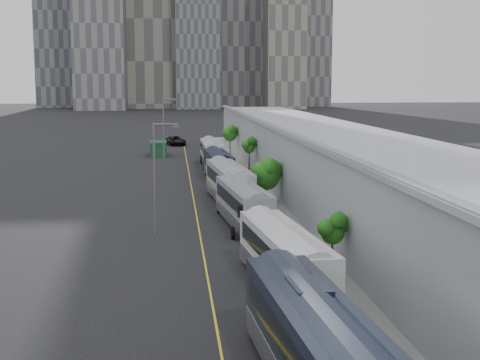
{
  "coord_description": "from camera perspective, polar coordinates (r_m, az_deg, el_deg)",
  "views": [
    {
      "loc": [
        -3.42,
        -3.53,
        11.61
      ],
      "look_at": [
        2.48,
        55.69,
        3.0
      ],
      "focal_mm": 50.0,
      "sensor_mm": 36.0,
      "label": 1
    }
  ],
  "objects": [
    {
      "name": "sidewalk",
      "position": [
        60.93,
        6.18,
        -2.74
      ],
      "size": [
        10.0,
        170.0,
        0.12
      ],
      "primitive_type": "cube",
      "color": "gray",
      "rests_on": "ground"
    },
    {
      "name": "lane_line",
      "position": [
        59.7,
        -3.74,
        -2.99
      ],
      "size": [
        0.12,
        160.0,
        0.02
      ],
      "primitive_type": "cube",
      "color": "gold",
      "rests_on": "ground"
    },
    {
      "name": "depot",
      "position": [
        61.32,
        9.88,
        0.52
      ],
      "size": [
        12.45,
        160.4,
        7.2
      ],
      "color": "gray",
      "rests_on": "ground"
    },
    {
      "name": "skyline",
      "position": [
        330.03,
        -5.76,
        15.03
      ],
      "size": [
        145.0,
        64.0,
        120.0
      ],
      "color": "slate",
      "rests_on": "ground"
    },
    {
      "name": "bus_1",
      "position": [
        25.26,
        6.56,
        -14.9
      ],
      "size": [
        3.7,
        14.0,
        4.05
      ],
      "rotation": [
        0.0,
        0.0,
        0.07
      ],
      "color": "black",
      "rests_on": "ground"
    },
    {
      "name": "bus_2",
      "position": [
        38.03,
        3.8,
        -7.1
      ],
      "size": [
        3.8,
        12.88,
        3.71
      ],
      "rotation": [
        0.0,
        0.0,
        0.1
      ],
      "color": "silver",
      "rests_on": "ground"
    },
    {
      "name": "bus_3",
      "position": [
        54.68,
        0.27,
        -2.38
      ],
      "size": [
        3.68,
        12.66,
        3.65
      ],
      "rotation": [
        0.0,
        0.0,
        0.09
      ],
      "color": "gray",
      "rests_on": "ground"
    },
    {
      "name": "bus_4",
      "position": [
        65.23,
        -0.93,
        -0.54
      ],
      "size": [
        3.83,
        13.65,
        3.94
      ],
      "rotation": [
        0.0,
        0.0,
        0.08
      ],
      "color": "#A6A8B0",
      "rests_on": "ground"
    },
    {
      "name": "bus_5",
      "position": [
        80.91,
        -1.85,
        1.06
      ],
      "size": [
        3.07,
        12.4,
        3.59
      ],
      "rotation": [
        0.0,
        0.0,
        0.05
      ],
      "color": "black",
      "rests_on": "ground"
    },
    {
      "name": "bus_6",
      "position": [
        94.73,
        -2.42,
        2.16
      ],
      "size": [
        2.89,
        12.99,
        3.79
      ],
      "rotation": [
        0.0,
        0.0,
        0.01
      ],
      "color": "silver",
      "rests_on": "ground"
    },
    {
      "name": "tree_1",
      "position": [
        40.89,
        7.9,
        -4.25
      ],
      "size": [
        1.44,
        1.44,
        3.6
      ],
      "color": "black",
      "rests_on": "ground"
    },
    {
      "name": "tree_2",
      "position": [
        64.69,
        2.22,
        0.7
      ],
      "size": [
        2.74,
        2.74,
        4.51
      ],
      "color": "black",
      "rests_on": "ground"
    },
    {
      "name": "tree_3",
      "position": [
        84.26,
        0.79,
        2.91
      ],
      "size": [
        1.5,
        1.5,
        4.61
      ],
      "color": "black",
      "rests_on": "ground"
    },
    {
      "name": "tree_4",
      "position": [
        108.56,
        -0.86,
        4.04
      ],
      "size": [
        2.19,
        2.19,
        4.79
      ],
      "color": "black",
      "rests_on": "ground"
    },
    {
      "name": "street_lamp_near",
      "position": [
        51.45,
        -7.11,
        0.8
      ],
      "size": [
        2.04,
        0.22,
        8.65
      ],
      "color": "#59595E",
      "rests_on": "ground"
    },
    {
      "name": "street_lamp_far",
      "position": [
        99.33,
        -6.44,
        4.62
      ],
      "size": [
        2.04,
        0.22,
        9.46
      ],
      "color": "#59595E",
      "rests_on": "ground"
    },
    {
      "name": "shipping_container",
      "position": [
        109.34,
        -6.98,
        2.68
      ],
      "size": [
        2.77,
        5.91,
        2.29
      ],
      "primitive_type": "cube",
      "rotation": [
        0.0,
        0.0,
        0.02
      ],
      "color": "#113A1D",
      "rests_on": "ground"
    },
    {
      "name": "suv",
      "position": [
        127.35,
        -5.51,
        3.36
      ],
      "size": [
        4.28,
        6.78,
        1.75
      ],
      "primitive_type": "imported",
      "rotation": [
        0.0,
        0.0,
        0.23
      ],
      "color": "black",
      "rests_on": "ground"
    }
  ]
}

